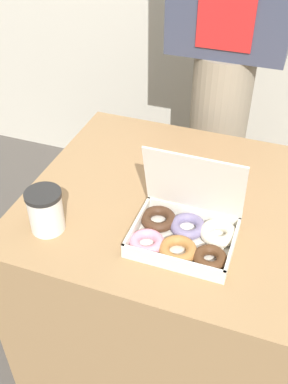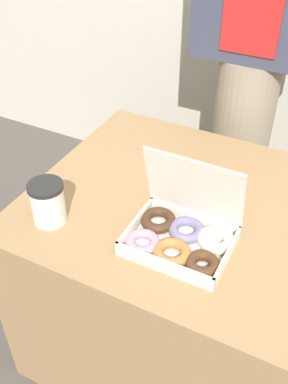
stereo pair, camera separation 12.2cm
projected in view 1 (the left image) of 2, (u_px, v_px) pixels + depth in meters
name	position (u px, v px, depth m)	size (l,w,h in m)	color
ground_plane	(172.00, 334.00, 1.85)	(14.00, 14.00, 0.00)	#4C4742
table	(176.00, 275.00, 1.62)	(0.95, 0.83, 0.72)	#99754C
donut_box	(185.00, 231.00, 1.23)	(0.31, 0.24, 0.25)	silver
coffee_cup	(46.00, 211.00, 1.25)	(0.10, 0.10, 0.13)	silver
person_customer	(227.00, 49.00, 1.73)	(0.45, 0.25, 1.78)	gray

